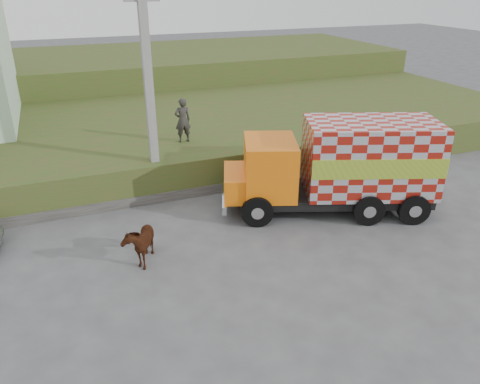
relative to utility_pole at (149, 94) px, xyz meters
name	(u,v)px	position (x,y,z in m)	size (l,w,h in m)	color
ground	(220,249)	(1.00, -4.60, -4.08)	(120.00, 120.00, 0.00)	#474749
embankment	(153,136)	(1.00, 5.40, -3.33)	(40.00, 12.00, 1.50)	#30521B
embankment_far	(116,76)	(1.00, 17.40, -2.58)	(40.00, 12.00, 3.00)	#30521B
retaining_strip	(134,200)	(-1.00, -0.40, -3.88)	(16.00, 0.50, 0.40)	#595651
utility_pole	(149,94)	(0.00, 0.00, 0.00)	(1.20, 0.30, 8.00)	gray
cargo_truck	(341,166)	(5.97, -3.58, -2.34)	(7.90, 4.80, 3.37)	black
cow	(140,241)	(-1.45, -4.33, -3.40)	(0.72, 1.59, 1.34)	#33180C
pedestrian	(183,120)	(1.64, 1.81, -1.64)	(0.68, 0.45, 1.87)	#302D2B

